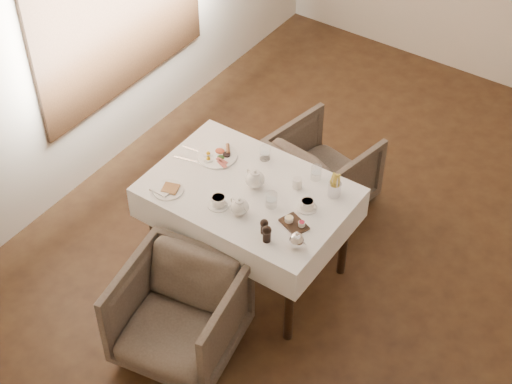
{
  "coord_description": "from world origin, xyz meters",
  "views": [
    {
      "loc": [
        1.45,
        -3.62,
        4.13
      ],
      "look_at": [
        -0.56,
        -0.68,
        0.82
      ],
      "focal_mm": 55.0,
      "sensor_mm": 36.0,
      "label": 1
    }
  ],
  "objects_px": {
    "armchair_near": "(179,315)",
    "armchair_far": "(322,170)",
    "teapot_centre": "(255,178)",
    "breakfast_plate": "(218,155)",
    "table": "(249,202)"
  },
  "relations": [
    {
      "from": "table",
      "to": "breakfast_plate",
      "type": "relative_size",
      "value": 4.75
    },
    {
      "from": "armchair_near",
      "to": "teapot_centre",
      "type": "height_order",
      "value": "teapot_centre"
    },
    {
      "from": "teapot_centre",
      "to": "armchair_near",
      "type": "bearing_deg",
      "value": -66.4
    },
    {
      "from": "armchair_near",
      "to": "armchair_far",
      "type": "distance_m",
      "value": 1.67
    },
    {
      "from": "table",
      "to": "armchair_near",
      "type": "distance_m",
      "value": 0.85
    },
    {
      "from": "armchair_near",
      "to": "armchair_far",
      "type": "xyz_separation_m",
      "value": [
        0.02,
        1.67,
        -0.02
      ]
    },
    {
      "from": "armchair_near",
      "to": "armchair_far",
      "type": "height_order",
      "value": "armchair_near"
    },
    {
      "from": "table",
      "to": "teapot_centre",
      "type": "height_order",
      "value": "teapot_centre"
    },
    {
      "from": "armchair_near",
      "to": "table",
      "type": "bearing_deg",
      "value": 81.86
    },
    {
      "from": "teapot_centre",
      "to": "table",
      "type": "bearing_deg",
      "value": -86.8
    },
    {
      "from": "armchair_far",
      "to": "breakfast_plate",
      "type": "distance_m",
      "value": 0.95
    },
    {
      "from": "armchair_far",
      "to": "breakfast_plate",
      "type": "xyz_separation_m",
      "value": [
        -0.4,
        -0.73,
        0.46
      ]
    },
    {
      "from": "armchair_far",
      "to": "teapot_centre",
      "type": "distance_m",
      "value": 0.98
    },
    {
      "from": "armchair_near",
      "to": "teapot_centre",
      "type": "xyz_separation_m",
      "value": [
        -0.01,
        0.84,
        0.5
      ]
    },
    {
      "from": "table",
      "to": "armchair_far",
      "type": "xyz_separation_m",
      "value": [
        0.05,
        0.88,
        -0.33
      ]
    }
  ]
}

